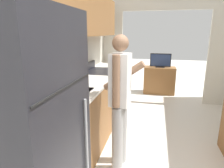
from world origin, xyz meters
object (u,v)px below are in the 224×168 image
(range_oven, at_px, (103,94))
(tv_cabinet, at_px, (159,80))
(knife, at_px, (113,65))
(person, at_px, (120,101))
(television, at_px, (160,61))
(refrigerator, at_px, (24,134))

(range_oven, height_order, tv_cabinet, range_oven)
(tv_cabinet, distance_m, knife, 1.67)
(person, xyz_separation_m, knife, (-0.54, 2.03, 0.08))
(television, bearing_deg, knife, -131.28)
(tv_cabinet, bearing_deg, person, -98.44)
(television, bearing_deg, tv_cabinet, 90.00)
(tv_cabinet, bearing_deg, range_oven, -119.08)
(tv_cabinet, relative_size, television, 1.52)
(range_oven, xyz_separation_m, person, (0.57, -1.34, 0.38))
(refrigerator, relative_size, television, 3.31)
(knife, bearing_deg, person, -40.07)
(knife, bearing_deg, television, 83.86)
(range_oven, bearing_deg, knife, 87.25)
(range_oven, bearing_deg, person, -67.07)
(range_oven, xyz_separation_m, television, (1.05, 1.84, 0.42))
(range_oven, bearing_deg, refrigerator, -88.78)
(refrigerator, relative_size, person, 1.11)
(refrigerator, height_order, tv_cabinet, refrigerator)
(person, bearing_deg, refrigerator, 158.37)
(refrigerator, xyz_separation_m, range_oven, (-0.05, 2.33, -0.41))
(tv_cabinet, bearing_deg, knife, -130.26)
(person, relative_size, television, 2.97)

